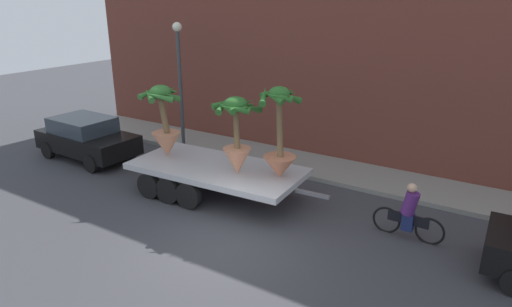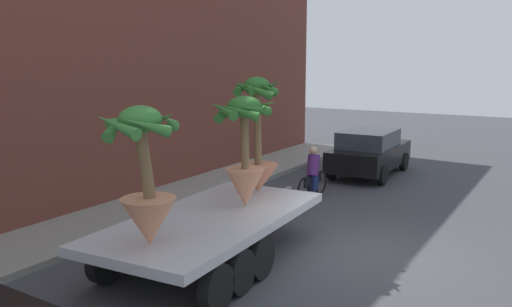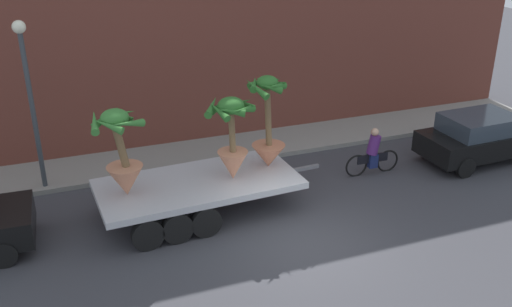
% 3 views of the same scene
% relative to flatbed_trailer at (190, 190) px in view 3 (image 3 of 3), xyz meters
% --- Properties ---
extents(ground_plane, '(60.00, 60.00, 0.00)m').
position_rel_flatbed_trailer_xyz_m(ground_plane, '(2.28, -2.37, -0.76)').
color(ground_plane, '#38383D').
extents(sidewalk, '(24.00, 2.20, 0.15)m').
position_rel_flatbed_trailer_xyz_m(sidewalk, '(2.28, 3.73, -0.69)').
color(sidewalk, gray).
rests_on(sidewalk, ground).
extents(building_facade, '(24.00, 1.20, 8.80)m').
position_rel_flatbed_trailer_xyz_m(building_facade, '(2.28, 5.43, 3.64)').
color(building_facade, brown).
rests_on(building_facade, ground).
extents(flatbed_trailer, '(6.40, 2.78, 0.98)m').
position_rel_flatbed_trailer_xyz_m(flatbed_trailer, '(0.00, 0.00, 0.00)').
color(flatbed_trailer, '#B7BABF').
rests_on(flatbed_trailer, ground).
extents(potted_palm_rear, '(1.16, 1.13, 2.63)m').
position_rel_flatbed_trailer_xyz_m(potted_palm_rear, '(2.31, 0.21, 1.31)').
color(potted_palm_rear, '#C17251').
rests_on(potted_palm_rear, flatbed_trailer).
extents(potted_palm_middle, '(1.32, 1.35, 2.31)m').
position_rel_flatbed_trailer_xyz_m(potted_palm_middle, '(-1.70, -0.10, 1.26)').
color(potted_palm_middle, tan).
rests_on(potted_palm_middle, flatbed_trailer).
extents(potted_palm_front, '(1.42, 1.37, 2.29)m').
position_rel_flatbed_trailer_xyz_m(potted_palm_front, '(1.14, -0.18, 1.37)').
color(potted_palm_front, tan).
rests_on(potted_palm_front, flatbed_trailer).
extents(cyclist, '(1.84, 0.35, 1.54)m').
position_rel_flatbed_trailer_xyz_m(cyclist, '(5.94, 0.51, -0.09)').
color(cyclist, black).
rests_on(cyclist, ground).
extents(parked_car, '(4.16, 1.99, 1.58)m').
position_rel_flatbed_trailer_xyz_m(parked_car, '(9.74, 0.14, 0.06)').
color(parked_car, black).
rests_on(parked_car, ground).
extents(street_lamp, '(0.36, 0.36, 4.83)m').
position_rel_flatbed_trailer_xyz_m(street_lamp, '(-3.64, 2.93, 2.47)').
color(street_lamp, '#383D42').
rests_on(street_lamp, sidewalk).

